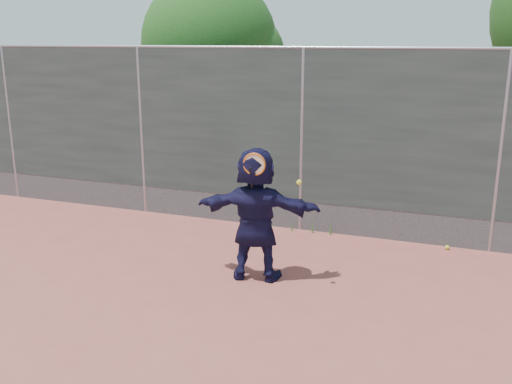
% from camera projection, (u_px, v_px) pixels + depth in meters
% --- Properties ---
extents(ground, '(80.00, 80.00, 0.00)m').
position_uv_depth(ground, '(216.00, 322.00, 6.53)').
color(ground, '#9E4C42').
rests_on(ground, ground).
extents(player, '(1.73, 0.77, 1.80)m').
position_uv_depth(player, '(256.00, 214.00, 7.51)').
color(player, '#141334').
rests_on(player, ground).
extents(ball_ground, '(0.07, 0.07, 0.07)m').
position_uv_depth(ball_ground, '(447.00, 247.00, 8.75)').
color(ball_ground, gold).
rests_on(ball_ground, ground).
extents(fence, '(20.00, 0.06, 3.03)m').
position_uv_depth(fence, '(302.00, 137.00, 9.28)').
color(fence, '#38423D').
rests_on(fence, ground).
extents(swing_action, '(0.75, 0.16, 0.51)m').
position_uv_depth(swing_action, '(259.00, 167.00, 7.12)').
color(swing_action, '#D56214').
rests_on(swing_action, ground).
extents(tree_left, '(3.15, 3.00, 4.53)m').
position_uv_depth(tree_left, '(217.00, 48.00, 12.65)').
color(tree_left, '#382314').
rests_on(tree_left, ground).
extents(weed_clump, '(0.68, 0.07, 0.30)m').
position_uv_depth(weed_clump, '(315.00, 226.00, 9.46)').
color(weed_clump, '#387226').
rests_on(weed_clump, ground).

